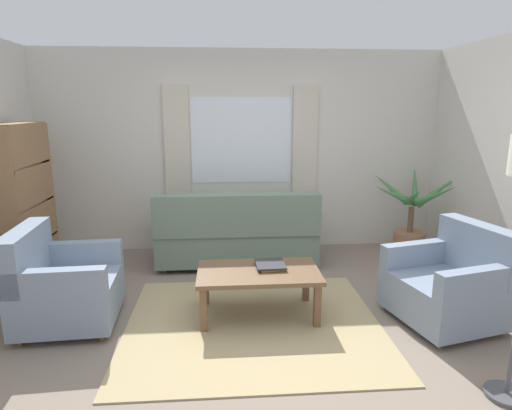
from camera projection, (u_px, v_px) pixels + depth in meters
name	position (u px, v px, depth m)	size (l,w,h in m)	color
ground_plane	(253.00, 325.00, 3.83)	(6.24, 6.24, 0.00)	gray
wall_back	(241.00, 152.00, 5.73)	(5.32, 0.12, 2.60)	silver
window_with_curtains	(242.00, 141.00, 5.62)	(1.98, 0.07, 1.40)	white
area_rug	(253.00, 324.00, 3.83)	(2.22, 1.95, 0.01)	tan
couch	(237.00, 235.00, 5.24)	(1.90, 0.82, 0.92)	slate
armchair_left	(62.00, 286.00, 3.78)	(0.87, 0.89, 0.88)	gray
armchair_right	(451.00, 284.00, 3.82)	(1.00, 1.01, 0.88)	gray
coffee_table	(258.00, 276.00, 3.92)	(1.10, 0.64, 0.44)	brown
book_stack_on_table	(271.00, 265.00, 3.98)	(0.28, 0.30, 0.04)	gold
potted_plant	(411.00, 221.00, 5.53)	(1.13, 1.13, 1.14)	#9E6B4C
bookshelf	(27.00, 201.00, 4.63)	(0.30, 0.94, 1.72)	olive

